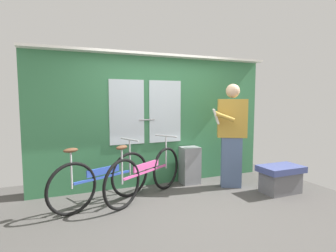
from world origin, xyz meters
name	(u,v)px	position (x,y,z in m)	size (l,w,h in m)	color
ground_plane	(183,207)	(0.00, 0.00, -0.02)	(5.32, 3.84, 0.04)	#474442
train_door_wall	(156,118)	(-0.01, 1.11, 1.21)	(4.32, 0.28, 2.31)	#387A4C
bicycle_near_door	(146,174)	(-0.40, 0.48, 0.38)	(1.52, 1.01, 0.93)	black
bicycle_leaning_behind	(103,180)	(-1.07, 0.45, 0.38)	(1.56, 0.75, 0.93)	black
passenger_reading_newspaper	(231,133)	(1.14, 0.45, 0.95)	(0.65, 0.60, 1.80)	slate
trash_bin_by_wall	(190,165)	(0.57, 0.90, 0.34)	(0.33, 0.28, 0.67)	gray
bench_seat_corner	(281,178)	(1.72, -0.12, 0.24)	(0.70, 0.44, 0.45)	#3D477F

